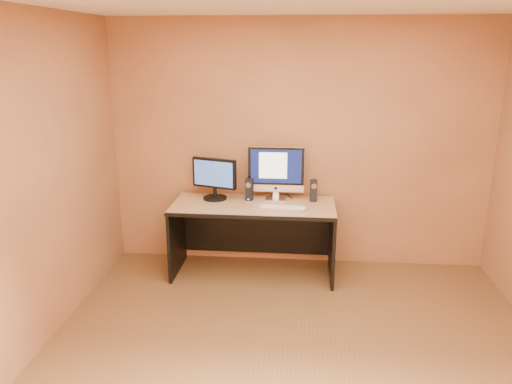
% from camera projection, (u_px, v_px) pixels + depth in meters
% --- Properties ---
extents(floor, '(4.00, 4.00, 0.00)m').
position_uv_depth(floor, '(294.00, 369.00, 3.71)').
color(floor, brown).
rests_on(floor, ground).
extents(walls, '(4.00, 4.00, 2.60)m').
position_uv_depth(walls, '(298.00, 203.00, 3.34)').
color(walls, '#AA6D44').
rests_on(walls, ground).
extents(desk, '(1.66, 0.73, 0.76)m').
position_uv_depth(desk, '(253.00, 239.00, 5.16)').
color(desk, tan).
rests_on(desk, ground).
extents(imac, '(0.59, 0.22, 0.57)m').
position_uv_depth(imac, '(276.00, 173.00, 5.15)').
color(imac, silver).
rests_on(imac, desk).
extents(second_monitor, '(0.55, 0.38, 0.43)m').
position_uv_depth(second_monitor, '(215.00, 179.00, 5.18)').
color(second_monitor, black).
rests_on(second_monitor, desk).
extents(speaker_left, '(0.08, 0.08, 0.23)m').
position_uv_depth(speaker_left, '(249.00, 190.00, 5.17)').
color(speaker_left, black).
rests_on(speaker_left, desk).
extents(speaker_right, '(0.08, 0.08, 0.23)m').
position_uv_depth(speaker_right, '(313.00, 191.00, 5.13)').
color(speaker_right, black).
rests_on(speaker_right, desk).
extents(keyboard, '(0.45, 0.14, 0.02)m').
position_uv_depth(keyboard, '(282.00, 207.00, 4.94)').
color(keyboard, silver).
rests_on(keyboard, desk).
extents(mouse, '(0.07, 0.11, 0.04)m').
position_uv_depth(mouse, '(303.00, 208.00, 4.87)').
color(mouse, white).
rests_on(mouse, desk).
extents(cable_a, '(0.10, 0.21, 0.01)m').
position_uv_depth(cable_a, '(289.00, 196.00, 5.34)').
color(cable_a, black).
rests_on(cable_a, desk).
extents(cable_b, '(0.11, 0.16, 0.01)m').
position_uv_depth(cable_b, '(272.00, 195.00, 5.36)').
color(cable_b, black).
rests_on(cable_b, desk).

